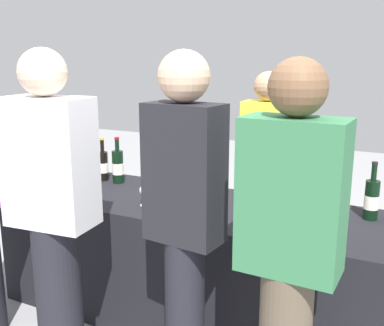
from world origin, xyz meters
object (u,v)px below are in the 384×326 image
(wine_bottle_4, at_px, (211,179))
(wine_bottle_6, at_px, (372,199))
(guest_3, at_px, (289,251))
(wine_bottle_5, at_px, (261,187))
(guest_1, at_px, (53,209))
(wine_glass_2, at_px, (203,192))
(wine_bottle_2, at_px, (118,166))
(guest_2, at_px, (185,217))
(wine_bottle_1, at_px, (103,165))
(wine_glass_1, at_px, (145,191))
(wine_glass_3, at_px, (324,219))
(wine_bottle_3, at_px, (153,171))
(wine_glass_0, at_px, (91,184))
(wine_bottle_0, at_px, (88,165))
(server_pouring, at_px, (266,170))

(wine_bottle_4, height_order, wine_bottle_6, wine_bottle_6)
(guest_3, bearing_deg, wine_bottle_6, 78.37)
(guest_3, bearing_deg, wine_bottle_5, 117.25)
(guest_1, bearing_deg, wine_glass_2, 50.74)
(wine_bottle_2, relative_size, wine_glass_2, 2.33)
(wine_bottle_4, xyz_separation_m, guest_2, (0.24, -0.83, 0.05))
(guest_2, bearing_deg, wine_bottle_1, 149.09)
(wine_glass_1, xyz_separation_m, wine_glass_3, (1.05, -0.01, 0.00))
(guest_2, bearing_deg, wine_glass_2, 113.87)
(wine_bottle_5, bearing_deg, guest_3, -65.10)
(wine_bottle_5, relative_size, wine_glass_1, 2.56)
(wine_bottle_1, height_order, wine_bottle_6, wine_bottle_6)
(wine_bottle_3, relative_size, wine_glass_3, 2.36)
(wine_bottle_2, xyz_separation_m, guest_2, (0.96, -0.82, 0.05))
(guest_1, bearing_deg, wine_glass_0, 106.31)
(guest_2, bearing_deg, wine_bottle_2, 145.69)
(wine_bottle_6, distance_m, guest_3, 0.92)
(wine_bottle_5, height_order, guest_2, guest_2)
(wine_bottle_0, bearing_deg, wine_glass_1, -24.14)
(wine_bottle_2, distance_m, guest_3, 1.70)
(wine_glass_2, bearing_deg, wine_bottle_5, 29.16)
(wine_glass_0, height_order, guest_1, guest_1)
(guest_3, bearing_deg, wine_glass_3, 88.33)
(wine_bottle_1, xyz_separation_m, wine_bottle_2, (0.14, -0.01, 0.01))
(wine_bottle_2, bearing_deg, wine_bottle_0, -169.12)
(wine_bottle_0, bearing_deg, wine_bottle_1, 30.53)
(wine_bottle_4, height_order, guest_2, guest_2)
(wine_glass_1, bearing_deg, wine_bottle_6, 16.13)
(wine_bottle_0, height_order, wine_bottle_6, wine_bottle_6)
(server_pouring, xyz_separation_m, guest_3, (0.53, -1.38, 0.04))
(wine_glass_1, xyz_separation_m, guest_2, (0.51, -0.48, 0.08))
(wine_bottle_6, height_order, wine_glass_3, wine_bottle_6)
(wine_bottle_0, distance_m, wine_bottle_2, 0.24)
(wine_glass_3, xyz_separation_m, server_pouring, (-0.56, 0.85, -0.01))
(wine_bottle_5, relative_size, guest_3, 0.20)
(guest_2, bearing_deg, wine_glass_1, 143.58)
(guest_1, distance_m, guest_2, 0.68)
(guest_2, relative_size, guest_3, 1.02)
(wine_bottle_4, xyz_separation_m, wine_glass_3, (0.77, -0.36, -0.02))
(wine_bottle_4, relative_size, wine_glass_1, 2.46)
(wine_bottle_2, height_order, wine_glass_2, wine_bottle_2)
(wine_bottle_1, distance_m, wine_glass_1, 0.68)
(wine_bottle_3, xyz_separation_m, wine_glass_3, (1.22, -0.38, -0.01))
(wine_bottle_0, xyz_separation_m, wine_glass_1, (0.67, -0.30, -0.02))
(wine_glass_1, bearing_deg, wine_bottle_4, 52.08)
(wine_glass_0, height_order, guest_3, guest_3)
(wine_glass_1, bearing_deg, guest_3, -28.00)
(wine_glass_2, height_order, server_pouring, server_pouring)
(wine_glass_3, bearing_deg, wine_bottle_5, 144.98)
(wine_bottle_1, relative_size, wine_glass_2, 2.22)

